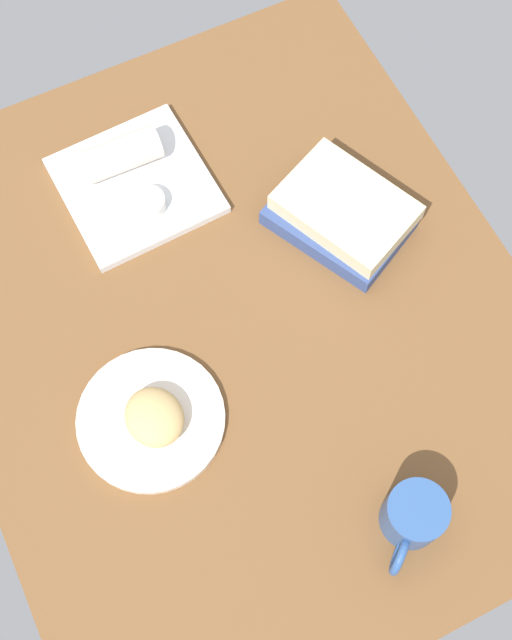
{
  "coord_description": "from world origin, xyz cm",
  "views": [
    {
      "loc": [
        -47.4,
        20.2,
        126.97
      ],
      "look_at": [
        -2.48,
        -1.82,
        7.0
      ],
      "focal_mm": 47.13,
      "sensor_mm": 36.0,
      "label": 1
    }
  ],
  "objects_px": {
    "sauce_cup": "(148,203)",
    "book_stack": "(342,214)",
    "scone_pastry": "(154,417)",
    "coffee_mug": "(413,517)",
    "round_plate": "(151,419)",
    "square_plate": "(136,185)",
    "breakfast_wrap": "(122,154)"
  },
  "relations": [
    {
      "from": "square_plate",
      "to": "breakfast_wrap",
      "type": "xyz_separation_m",
      "value": [
        0.04,
        0.0,
        0.04
      ]
    },
    {
      "from": "square_plate",
      "to": "breakfast_wrap",
      "type": "relative_size",
      "value": 1.82
    },
    {
      "from": "book_stack",
      "to": "coffee_mug",
      "type": "relative_size",
      "value": 2.26
    },
    {
      "from": "sauce_cup",
      "to": "book_stack",
      "type": "distance_m",
      "value": 0.32
    },
    {
      "from": "book_stack",
      "to": "coffee_mug",
      "type": "distance_m",
      "value": 0.5
    },
    {
      "from": "book_stack",
      "to": "coffee_mug",
      "type": "height_order",
      "value": "coffee_mug"
    },
    {
      "from": "square_plate",
      "to": "sauce_cup",
      "type": "relative_size",
      "value": 4.13
    },
    {
      "from": "breakfast_wrap",
      "to": "scone_pastry",
      "type": "bearing_deg",
      "value": -15.48
    },
    {
      "from": "square_plate",
      "to": "coffee_mug",
      "type": "xyz_separation_m",
      "value": [
        -0.69,
        -0.13,
        0.04
      ]
    },
    {
      "from": "scone_pastry",
      "to": "sauce_cup",
      "type": "height_order",
      "value": "scone_pastry"
    },
    {
      "from": "scone_pastry",
      "to": "coffee_mug",
      "type": "bearing_deg",
      "value": -137.74
    },
    {
      "from": "sauce_cup",
      "to": "book_stack",
      "type": "relative_size",
      "value": 0.22
    },
    {
      "from": "sauce_cup",
      "to": "book_stack",
      "type": "height_order",
      "value": "book_stack"
    },
    {
      "from": "square_plate",
      "to": "book_stack",
      "type": "height_order",
      "value": "book_stack"
    },
    {
      "from": "round_plate",
      "to": "square_plate",
      "type": "bearing_deg",
      "value": -19.76
    },
    {
      "from": "round_plate",
      "to": "sauce_cup",
      "type": "bearing_deg",
      "value": -23.01
    },
    {
      "from": "round_plate",
      "to": "square_plate",
      "type": "distance_m",
      "value": 0.41
    },
    {
      "from": "breakfast_wrap",
      "to": "square_plate",
      "type": "bearing_deg",
      "value": 3.97
    },
    {
      "from": "square_plate",
      "to": "coffee_mug",
      "type": "height_order",
      "value": "coffee_mug"
    },
    {
      "from": "round_plate",
      "to": "scone_pastry",
      "type": "relative_size",
      "value": 2.35
    },
    {
      "from": "sauce_cup",
      "to": "book_stack",
      "type": "xyz_separation_m",
      "value": [
        -0.16,
        -0.28,
        0.0
      ]
    },
    {
      "from": "sauce_cup",
      "to": "coffee_mug",
      "type": "distance_m",
      "value": 0.65
    },
    {
      "from": "book_stack",
      "to": "coffee_mug",
      "type": "xyz_separation_m",
      "value": [
        -0.47,
        0.15,
        0.01
      ]
    },
    {
      "from": "sauce_cup",
      "to": "coffee_mug",
      "type": "bearing_deg",
      "value": -168.37
    },
    {
      "from": "breakfast_wrap",
      "to": "coffee_mug",
      "type": "distance_m",
      "value": 0.74
    },
    {
      "from": "round_plate",
      "to": "book_stack",
      "type": "xyz_separation_m",
      "value": [
        0.17,
        -0.42,
        0.03
      ]
    },
    {
      "from": "breakfast_wrap",
      "to": "book_stack",
      "type": "bearing_deg",
      "value": 48.73
    },
    {
      "from": "scone_pastry",
      "to": "book_stack",
      "type": "distance_m",
      "value": 0.45
    },
    {
      "from": "scone_pastry",
      "to": "coffee_mug",
      "type": "distance_m",
      "value": 0.4
    },
    {
      "from": "round_plate",
      "to": "coffee_mug",
      "type": "relative_size",
      "value": 1.94
    },
    {
      "from": "round_plate",
      "to": "coffee_mug",
      "type": "bearing_deg",
      "value": -137.97
    },
    {
      "from": "coffee_mug",
      "to": "square_plate",
      "type": "bearing_deg",
      "value": 10.95
    }
  ]
}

